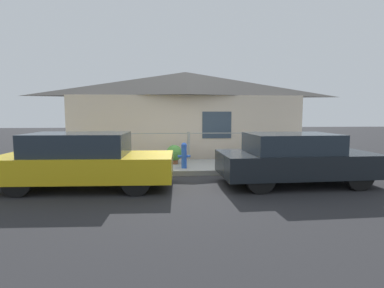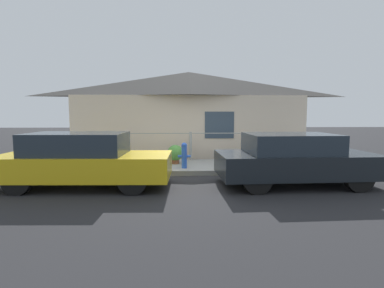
# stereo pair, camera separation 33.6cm
# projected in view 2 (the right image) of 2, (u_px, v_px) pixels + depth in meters

# --- Properties ---
(ground_plane) EXTENTS (60.00, 60.00, 0.00)m
(ground_plane) POSITION_uv_depth(u_px,v_px,m) (193.00, 176.00, 8.64)
(ground_plane) COLOR #262628
(sidewalk) EXTENTS (24.00, 2.20, 0.15)m
(sidewalk) POSITION_uv_depth(u_px,v_px,m) (192.00, 167.00, 9.72)
(sidewalk) COLOR gray
(sidewalk) RESTS_ON ground_plane
(house) EXTENTS (9.29, 2.23, 3.47)m
(house) POSITION_uv_depth(u_px,v_px,m) (189.00, 89.00, 12.04)
(house) COLOR beige
(house) RESTS_ON ground_plane
(fence) EXTENTS (4.90, 0.10, 1.00)m
(fence) POSITION_uv_depth(u_px,v_px,m) (191.00, 144.00, 10.60)
(fence) COLOR #999993
(fence) RESTS_ON sidewalk
(car_left) EXTENTS (4.18, 1.75, 1.34)m
(car_left) POSITION_uv_depth(u_px,v_px,m) (83.00, 160.00, 7.26)
(car_left) COLOR gold
(car_left) RESTS_ON ground_plane
(car_right) EXTENTS (3.92, 1.86, 1.30)m
(car_right) POSITION_uv_depth(u_px,v_px,m) (294.00, 159.00, 7.47)
(car_right) COLOR black
(car_right) RESTS_ON ground_plane
(fire_hydrant) EXTENTS (0.38, 0.17, 0.78)m
(fire_hydrant) POSITION_uv_depth(u_px,v_px,m) (184.00, 155.00, 9.03)
(fire_hydrant) COLOR blue
(fire_hydrant) RESTS_ON sidewalk
(potted_plant_near_hydrant) EXTENTS (0.52, 0.52, 0.62)m
(potted_plant_near_hydrant) POSITION_uv_depth(u_px,v_px,m) (175.00, 153.00, 9.84)
(potted_plant_near_hydrant) COLOR brown
(potted_plant_near_hydrant) RESTS_ON sidewalk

